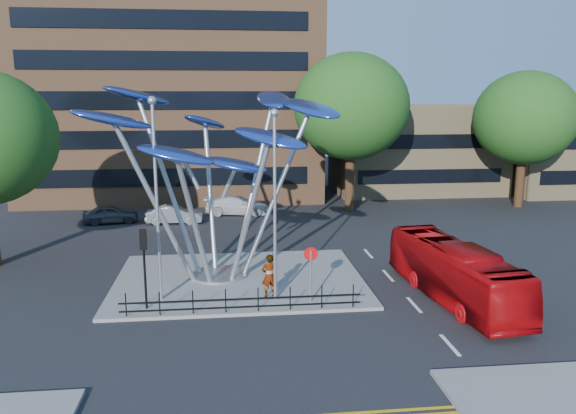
{
  "coord_description": "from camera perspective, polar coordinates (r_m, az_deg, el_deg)",
  "views": [
    {
      "loc": [
        -1.52,
        -20.38,
        9.09
      ],
      "look_at": [
        1.18,
        4.0,
        4.08
      ],
      "focal_mm": 35.0,
      "sensor_mm": 36.0,
      "label": 1
    }
  ],
  "objects": [
    {
      "name": "street_lamp_right",
      "position": [
        23.81,
        -1.36,
        1.88
      ],
      "size": [
        0.36,
        0.36,
        8.3
      ],
      "color": "#9EA0A5",
      "rests_on": "traffic_island"
    },
    {
      "name": "red_bus",
      "position": [
        26.07,
        16.52,
        -6.35
      ],
      "size": [
        3.24,
        9.47,
        2.58
      ],
      "primitive_type": "imported",
      "rotation": [
        0.0,
        0.0,
        0.12
      ],
      "color": "#A9070B",
      "rests_on": "ground"
    },
    {
      "name": "tree_right",
      "position": [
        43.45,
        6.44,
        10.09
      ],
      "size": [
        8.8,
        8.8,
        12.11
      ],
      "color": "black",
      "rests_on": "ground"
    },
    {
      "name": "low_building_far",
      "position": [
        58.01,
        26.73,
        4.79
      ],
      "size": [
        12.0,
        8.0,
        7.0
      ],
      "primitive_type": "cube",
      "color": "tan",
      "rests_on": "ground"
    },
    {
      "name": "parked_car_left",
      "position": [
        41.63,
        -17.59,
        -0.7
      ],
      "size": [
        4.0,
        2.1,
        1.3
      ],
      "primitive_type": "imported",
      "rotation": [
        0.0,
        0.0,
        1.73
      ],
      "color": "#3D4145",
      "rests_on": "ground"
    },
    {
      "name": "pedestrian_railing_front",
      "position": [
        23.68,
        -4.7,
        -9.63
      ],
      "size": [
        10.0,
        0.06,
        1.0
      ],
      "color": "black",
      "rests_on": "traffic_island"
    },
    {
      "name": "no_entry_sign_island",
      "position": [
        24.28,
        2.33,
        -5.9
      ],
      "size": [
        0.6,
        0.1,
        2.45
      ],
      "color": "#9EA0A5",
      "rests_on": "traffic_island"
    },
    {
      "name": "ground",
      "position": [
        22.37,
        -1.92,
        -12.44
      ],
      "size": [
        120.0,
        120.0,
        0.0
      ],
      "primitive_type": "plane",
      "color": "black",
      "rests_on": "ground"
    },
    {
      "name": "traffic_island",
      "position": [
        27.88,
        -4.95,
        -7.36
      ],
      "size": [
        12.0,
        9.0,
        0.15
      ],
      "primitive_type": "cube",
      "color": "slate",
      "rests_on": "ground"
    },
    {
      "name": "parked_car_mid",
      "position": [
        40.39,
        -11.49,
        -0.76
      ],
      "size": [
        3.92,
        1.38,
        1.29
      ],
      "primitive_type": "imported",
      "rotation": [
        0.0,
        0.0,
        1.57
      ],
      "color": "#9EA0A5",
      "rests_on": "ground"
    },
    {
      "name": "traffic_light_island",
      "position": [
        24.03,
        -14.44,
        -4.46
      ],
      "size": [
        0.28,
        0.18,
        3.42
      ],
      "color": "black",
      "rests_on": "traffic_island"
    },
    {
      "name": "parked_car_right",
      "position": [
        42.74,
        -5.17,
        0.18
      ],
      "size": [
        5.05,
        2.58,
        1.4
      ],
      "primitive_type": "imported",
      "rotation": [
        0.0,
        0.0,
        1.44
      ],
      "color": "silver",
      "rests_on": "ground"
    },
    {
      "name": "low_building_near",
      "position": [
        53.58,
        12.86,
        5.81
      ],
      "size": [
        15.0,
        8.0,
        8.0
      ],
      "primitive_type": "cube",
      "color": "tan",
      "rests_on": "ground"
    },
    {
      "name": "brick_tower",
      "position": [
        52.9,
        -11.7,
        17.73
      ],
      "size": [
        25.0,
        15.0,
        30.0
      ],
      "primitive_type": "cube",
      "color": "brown",
      "rests_on": "ground"
    },
    {
      "name": "street_lamp_left",
      "position": [
        24.35,
        -13.28,
        2.42
      ],
      "size": [
        0.36,
        0.36,
        8.8
      ],
      "color": "#9EA0A5",
      "rests_on": "traffic_island"
    },
    {
      "name": "leaf_sculpture",
      "position": [
        27.16,
        -7.5,
        6.76
      ],
      "size": [
        12.72,
        9.54,
        9.51
      ],
      "color": "#9EA0A5",
      "rests_on": "traffic_island"
    },
    {
      "name": "tree_far",
      "position": [
        48.51,
        22.94,
        8.3
      ],
      "size": [
        8.0,
        8.0,
        10.81
      ],
      "color": "black",
      "rests_on": "ground"
    },
    {
      "name": "pedestrian",
      "position": [
        25.06,
        -1.92,
        -6.99
      ],
      "size": [
        0.79,
        0.6,
        1.95
      ],
      "primitive_type": "imported",
      "rotation": [
        0.0,
        0.0,
        3.33
      ],
      "color": "gray",
      "rests_on": "traffic_island"
    }
  ]
}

